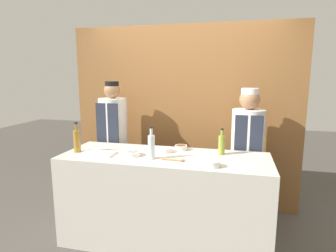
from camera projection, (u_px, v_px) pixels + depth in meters
The scene contains 14 objects.
ground_plane at pixel (165, 240), 3.04m from camera, with size 14.00×14.00×0.00m, color #4C4742.
cabinet_wall at pixel (184, 117), 3.82m from camera, with size 3.03×0.18×2.40m.
counter at pixel (165, 199), 2.95m from camera, with size 2.12×0.76×0.95m.
sauce_bowl_white at pixel (165, 150), 2.99m from camera, with size 0.14×0.14×0.05m.
sauce_bowl_orange at pixel (212, 163), 2.51m from camera, with size 0.14×0.14×0.06m.
sauce_bowl_green at pixel (132, 153), 2.86m from camera, with size 0.17×0.17×0.04m.
sauce_bowl_brown at pixel (181, 147), 3.08m from camera, with size 0.14×0.14×0.05m.
cutting_board at pixel (98, 154), 2.90m from camera, with size 0.33×0.21×0.02m.
bottle_oil at pixel (222, 144), 2.89m from camera, with size 0.07×0.07×0.27m.
bottle_clear at pixel (151, 146), 2.73m from camera, with size 0.07×0.07×0.32m.
bottle_vinegar at pixel (77, 140), 2.98m from camera, with size 0.07×0.07×0.32m.
wooden_spoon at pixel (176, 160), 2.69m from camera, with size 0.23×0.04×0.02m.
chef_left at pixel (114, 142), 3.64m from camera, with size 0.36×0.36×1.68m.
chef_right at pixel (247, 153), 3.25m from camera, with size 0.37×0.37×1.62m.
Camera 1 is at (0.69, -2.68, 1.76)m, focal length 30.00 mm.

